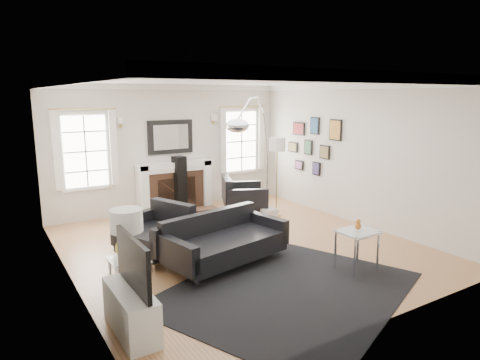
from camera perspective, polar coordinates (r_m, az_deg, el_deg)
floor at (r=7.48m, az=0.01°, el=-8.81°), size 6.00×6.00×0.00m
back_wall at (r=9.78m, az=-9.30°, el=4.25°), size 5.50×0.04×2.80m
front_wall at (r=4.88m, az=18.87°, el=-3.14°), size 5.50×0.04×2.80m
left_wall at (r=6.16m, az=-22.31°, el=-0.49°), size 0.04×6.00×2.80m
right_wall at (r=8.86m, az=15.34°, el=3.29°), size 0.04×6.00×2.80m
ceiling at (r=7.03m, az=0.01°, el=13.17°), size 5.50×6.00×0.02m
crown_molding at (r=7.03m, az=0.01°, el=12.68°), size 5.50×6.00×0.12m
fireplace at (r=9.73m, az=-8.67°, el=-0.89°), size 1.70×0.69×1.11m
mantel_mirror at (r=9.71m, az=-9.24°, el=5.69°), size 1.05×0.07×0.75m
window_left at (r=9.18m, az=-19.92°, el=3.65°), size 1.24×0.15×1.62m
window_right at (r=10.56m, az=0.15°, el=5.23°), size 1.24×0.15×1.62m
gallery_wall at (r=9.75m, az=9.68°, el=5.01°), size 0.04×1.73×1.29m
tv_unit at (r=4.98m, az=-14.30°, el=-15.76°), size 0.35×1.00×1.09m
area_rug at (r=5.93m, az=6.42°, el=-14.38°), size 3.98×3.70×0.01m
sofa at (r=6.65m, az=-2.30°, el=-8.25°), size 2.08×1.25×0.63m
armchair_left at (r=7.00m, az=-10.86°, el=-7.04°), size 1.24×1.31×0.70m
armchair_right at (r=9.37m, az=0.21°, el=-2.27°), size 1.20×1.26×0.67m
coffee_table at (r=7.75m, az=-9.73°, el=-5.72°), size 0.80×0.80×0.36m
side_table_left at (r=5.76m, az=-14.61°, el=-11.12°), size 0.46×0.46×0.51m
nesting_table at (r=6.58m, az=15.37°, el=-7.56°), size 0.56×0.47×0.61m
gourd_lamp at (r=5.60m, az=-14.85°, el=-6.56°), size 0.41×0.41×0.66m
orange_vase at (r=6.51m, az=15.46°, el=-5.80°), size 0.10×0.10×0.16m
arc_floor_lamp at (r=7.88m, az=1.94°, el=2.92°), size 1.86×1.72×2.63m
stick_floor_lamp at (r=9.03m, az=4.98°, el=4.23°), size 0.34×0.34×1.69m
speaker_tower at (r=9.60m, az=-8.05°, el=-0.54°), size 0.29×0.29×1.24m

